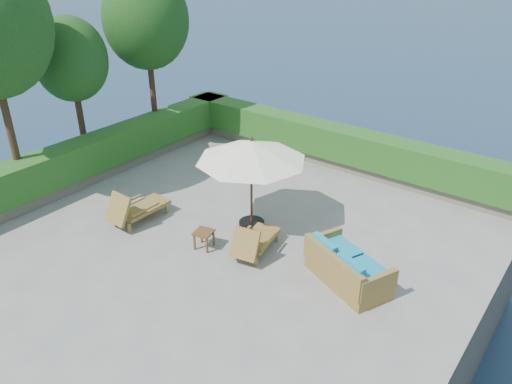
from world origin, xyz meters
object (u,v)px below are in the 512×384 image
Objects in this scene: lounge_right at (254,240)px; side_table at (204,234)px; lounge_left at (135,208)px; patio_umbrella at (251,151)px; wicker_loveseat at (346,269)px.

lounge_right is 3.16× the size of side_table.
patio_umbrella is at bearing 34.89° from lounge_left.
patio_umbrella is 1.87× the size of lounge_right.
lounge_left is 5.82m from wicker_loveseat.
patio_umbrella is 1.80× the size of lounge_left.
lounge_right is at bearing 25.09° from side_table.
lounge_left is 3.29× the size of side_table.
lounge_right is 0.76× the size of wicker_loveseat.
lounge_right reaches higher than side_table.
lounge_right is at bearing -49.58° from patio_umbrella.
patio_umbrella reaches higher than lounge_left.
wicker_loveseat reaches higher than side_table.
lounge_left is 3.51m from lounge_right.
side_table is 0.24× the size of wicker_loveseat.
side_table is at bearing -142.84° from wicker_loveseat.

